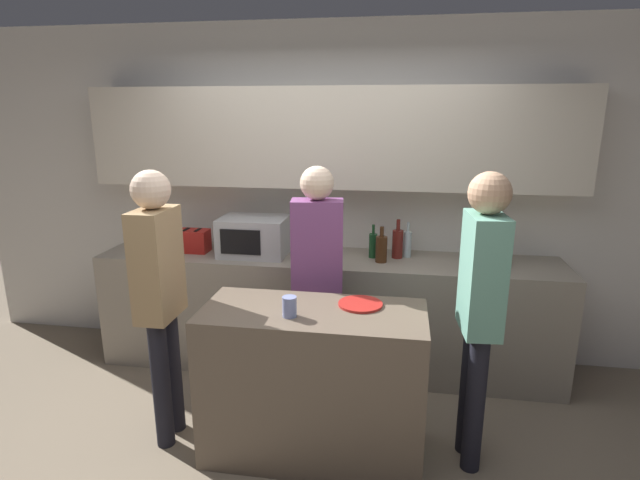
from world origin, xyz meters
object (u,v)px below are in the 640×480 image
object	(u,v)px
bottle_2	(398,243)
bottle_0	(373,245)
bottle_3	(407,244)
cup_0	(289,307)
person_left	(481,297)
plate_on_island	(360,304)
bottle_1	(381,249)
person_center	(159,286)
microwave	(254,236)
potted_plant	(496,240)
person_right	(317,267)
toaster	(193,241)

from	to	relation	value
bottle_2	bottle_0	bearing A→B (deg)	-172.79
bottle_3	cup_0	world-z (taller)	bottle_3
bottle_0	person_left	distance (m)	1.24
plate_on_island	cup_0	world-z (taller)	cup_0
bottle_3	person_left	world-z (taller)	person_left
bottle_0	bottle_2	size ratio (longest dim) A/B	0.86
bottle_1	plate_on_island	xyz separation A→B (m)	(-0.08, -0.91, -0.09)
bottle_2	cup_0	bearing A→B (deg)	-114.35
cup_0	person_center	world-z (taller)	person_center
person_center	bottle_1	bearing A→B (deg)	128.68
microwave	potted_plant	xyz separation A→B (m)	(1.83, 0.00, 0.05)
bottle_2	bottle_3	xyz separation A→B (m)	(0.08, 0.04, -0.01)
bottle_1	person_right	xyz separation A→B (m)	(-0.41, -0.48, -0.02)
person_center	person_right	size ratio (longest dim) A/B	1.01
person_left	person_center	distance (m)	1.85
bottle_0	person_right	size ratio (longest dim) A/B	0.16
microwave	cup_0	distance (m)	1.30
cup_0	bottle_0	bearing A→B (deg)	72.77
toaster	potted_plant	size ratio (longest dim) A/B	0.66
potted_plant	cup_0	world-z (taller)	potted_plant
microwave	potted_plant	distance (m)	1.83
potted_plant	cup_0	size ratio (longest dim) A/B	3.41
potted_plant	person_center	distance (m)	2.36
person_center	bottle_0	bearing A→B (deg)	133.09
potted_plant	bottle_2	xyz separation A→B (m)	(-0.71, 0.09, -0.08)
toaster	bottle_1	bearing A→B (deg)	-1.55
bottle_3	bottle_2	bearing A→B (deg)	-152.38
bottle_3	person_left	distance (m)	1.19
plate_on_island	person_right	xyz separation A→B (m)	(-0.33, 0.43, 0.07)
microwave	person_center	size ratio (longest dim) A/B	0.30
potted_plant	bottle_3	bearing A→B (deg)	168.32
potted_plant	bottle_2	distance (m)	0.72
person_center	person_left	bearing A→B (deg)	92.01
bottle_1	plate_on_island	bearing A→B (deg)	-95.04
toaster	bottle_1	xyz separation A→B (m)	(1.52, -0.04, 0.01)
microwave	toaster	world-z (taller)	microwave
person_right	cup_0	bearing A→B (deg)	79.04
toaster	person_right	xyz separation A→B (m)	(1.11, -0.52, -0.00)
bottle_0	person_center	xyz separation A→B (m)	(-1.20, -1.14, 0.01)
potted_plant	bottle_0	xyz separation A→B (m)	(-0.90, 0.07, -0.10)
toaster	person_center	size ratio (longest dim) A/B	0.15
bottle_2	bottle_1	bearing A→B (deg)	-131.89
bottle_2	person_right	distance (m)	0.81
bottle_3	plate_on_island	xyz separation A→B (m)	(-0.27, -1.08, -0.09)
microwave	person_right	size ratio (longest dim) A/B	0.31
toaster	bottle_3	xyz separation A→B (m)	(1.71, 0.13, 0.02)
bottle_1	person_right	world-z (taller)	person_right
toaster	person_center	distance (m)	1.11
potted_plant	bottle_1	size ratio (longest dim) A/B	1.44
plate_on_island	person_right	bearing A→B (deg)	127.44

